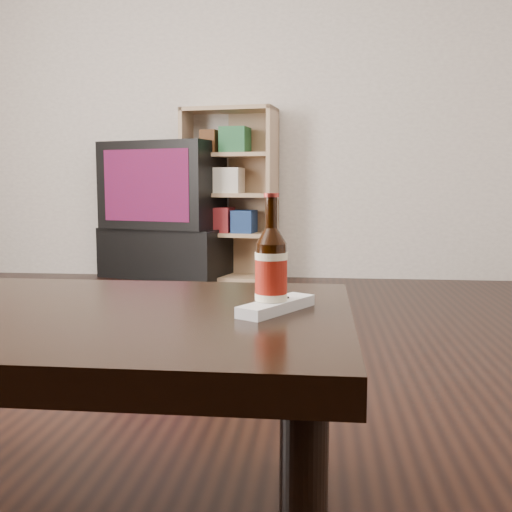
# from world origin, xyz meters

# --- Properties ---
(floor) EXTENTS (5.00, 6.00, 0.01)m
(floor) POSITION_xyz_m (0.00, 0.00, -0.01)
(floor) COLOR black
(floor) RESTS_ON ground
(wall_back) EXTENTS (5.00, 0.02, 2.70)m
(wall_back) POSITION_xyz_m (0.00, 3.01, 1.35)
(wall_back) COLOR #BFB4AA
(wall_back) RESTS_ON ground
(tv_stand) EXTENTS (1.06, 0.74, 0.38)m
(tv_stand) POSITION_xyz_m (-0.46, 2.94, 0.19)
(tv_stand) COLOR black
(tv_stand) RESTS_ON floor
(tv) EXTENTS (0.99, 0.77, 0.65)m
(tv) POSITION_xyz_m (-0.46, 2.93, 0.71)
(tv) COLOR black
(tv) RESTS_ON tv_stand
(bookshelf) EXTENTS (0.73, 0.41, 1.28)m
(bookshelf) POSITION_xyz_m (0.05, 2.89, 0.66)
(bookshelf) COLOR #A58358
(bookshelf) RESTS_ON floor
(coffee_table) EXTENTS (1.26, 0.74, 0.47)m
(coffee_table) POSITION_xyz_m (0.15, -0.46, 0.41)
(coffee_table) COLOR black
(coffee_table) RESTS_ON floor
(beer_bottle) EXTENTS (0.07, 0.07, 0.23)m
(beer_bottle) POSITION_xyz_m (0.62, -0.43, 0.55)
(beer_bottle) COLOR black
(beer_bottle) RESTS_ON coffee_table
(remote) EXTENTS (0.15, 0.20, 0.02)m
(remote) POSITION_xyz_m (0.64, -0.43, 0.48)
(remote) COLOR silver
(remote) RESTS_ON coffee_table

